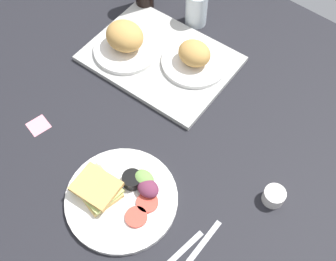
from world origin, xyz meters
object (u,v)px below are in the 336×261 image
bread_plate_far (195,57)px  sticky_note (38,125)px  serving_tray (160,59)px  bread_plate_near (125,41)px  espresso_cup (274,196)px  plate_with_salad (120,195)px  fork (177,256)px  knife (197,251)px  drinking_glass (196,8)px

bread_plate_far → sticky_note: bearing=-114.1°
serving_tray → bread_plate_far: (9.96, 4.72, 3.68)cm
bread_plate_near → espresso_cup: 65.00cm
plate_with_salad → fork: bearing=-6.7°
plate_with_salad → espresso_cup: size_ratio=5.18×
serving_tray → plate_with_salad: (22.90, -42.30, 0.89)cm
espresso_cup → bread_plate_far: bearing=152.8°
fork → knife: (3.00, 4.00, 0.00)cm
drinking_glass → knife: size_ratio=0.63×
plate_with_salad → fork: (20.66, -2.41, -1.44)cm
sticky_note → drinking_glass: bearing=82.2°
knife → serving_tray: bearing=47.6°
espresso_cup → knife: (-6.63, -23.24, -1.75)cm
espresso_cup → fork: (-9.63, -27.24, -1.75)cm
drinking_glass → espresso_cup: drinking_glass is taller
bread_plate_near → knife: bearing=-32.4°
bread_plate_far → knife: size_ratio=1.10×
plate_with_salad → drinking_glass: size_ratio=2.41×
plate_with_salad → bread_plate_near: bearing=131.5°
bread_plate_near → fork: bread_plate_near is taller
knife → sticky_note: size_ratio=3.39×
serving_tray → drinking_glass: size_ratio=3.74×
bread_plate_near → plate_with_salad: (33.32, -37.72, -3.88)cm
drinking_glass → fork: 80.15cm
fork → sticky_note: (-54.23, 3.24, -0.19)cm
serving_tray → sticky_note: 42.83cm
knife → sticky_note: knife is taller
bread_plate_far → sticky_note: bread_plate_far is taller
serving_tray → sticky_note: serving_tray is taller
serving_tray → espresso_cup: size_ratio=8.04×
bread_plate_near → sticky_note: bearing=-90.4°
serving_tray → espresso_cup: 55.99cm
plate_with_salad → drinking_glass: (-25.02, 63.19, 4.33)cm
espresso_cup → plate_with_salad: bearing=-140.7°
plate_with_salad → fork: size_ratio=1.71×
plate_with_salad → espresso_cup: plate_with_salad is taller
serving_tray → drinking_glass: drinking_glass is taller
drinking_glass → knife: (48.67, -61.61, -5.77)cm
bread_plate_near → fork: bearing=-36.6°
bread_plate_far → plate_with_salad: bread_plate_far is taller
serving_tray → knife: 61.85cm
serving_tray → espresso_cup: (53.18, -17.47, 1.20)cm
bread_plate_near → fork: (53.98, -40.13, -5.32)cm
bread_plate_far → fork: 59.91cm
knife → sticky_note: (-57.23, -0.76, -0.19)cm
drinking_glass → knife: bearing=-51.7°
serving_tray → plate_with_salad: bearing=-61.6°
serving_tray → knife: serving_tray is taller
sticky_note → bread_plate_far: bearing=65.9°
drinking_glass → espresso_cup: bearing=-34.8°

